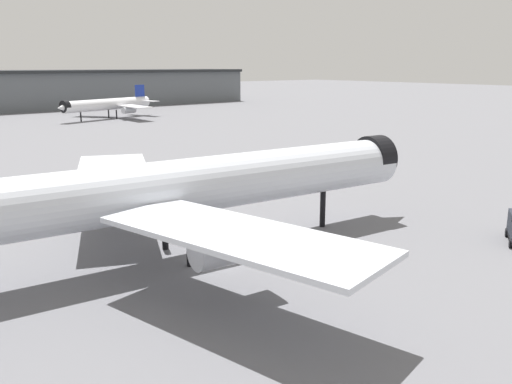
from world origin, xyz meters
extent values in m
plane|color=slate|center=(0.00, 0.00, 0.00)|extent=(900.00, 900.00, 0.00)
cylinder|color=silver|center=(0.45, 3.50, 6.85)|extent=(49.31, 9.15, 5.27)
cone|color=silver|center=(24.89, 1.55, 6.85)|extent=(6.18, 5.60, 5.16)
cylinder|color=black|center=(23.84, 1.64, 7.24)|extent=(2.78, 5.49, 5.32)
cube|color=silver|center=(-2.24, 17.43, 6.19)|extent=(15.71, 23.39, 0.42)
cylinder|color=#B7BAC1|center=(-1.28, 14.69, 4.45)|extent=(7.07, 3.43, 2.90)
cube|color=silver|center=(-4.41, -9.82, 6.19)|extent=(12.76, 23.29, 0.42)
cylinder|color=#B7BAC1|center=(-3.03, -7.27, 4.45)|extent=(7.07, 3.43, 2.90)
cylinder|color=black|center=(16.09, 2.26, 2.11)|extent=(0.63, 0.63, 4.21)
cylinder|color=black|center=(-1.78, 6.45, 2.11)|extent=(0.63, 0.63, 4.21)
cylinder|color=black|center=(-2.22, 0.94, 2.11)|extent=(0.63, 0.63, 4.21)
cylinder|color=white|center=(46.82, 136.45, 4.94)|extent=(35.23, 14.81, 3.80)
cone|color=white|center=(29.81, 130.85, 4.94)|extent=(5.14, 4.85, 3.73)
cone|color=white|center=(63.84, 142.05, 4.94)|extent=(5.83, 4.98, 3.61)
cylinder|color=black|center=(30.53, 131.09, 5.23)|extent=(2.83, 4.18, 3.84)
cube|color=white|center=(52.56, 127.85, 4.47)|extent=(5.79, 16.15, 0.30)
cylinder|color=#B7BAC1|center=(51.14, 129.42, 3.21)|extent=(5.42, 3.55, 2.09)
cube|color=white|center=(46.34, 146.78, 4.47)|extent=(14.15, 16.40, 0.30)
cylinder|color=#B7BAC1|center=(46.12, 144.67, 3.21)|extent=(5.42, 3.55, 2.09)
cube|color=navy|center=(61.12, 141.16, 7.99)|extent=(4.20, 1.70, 6.09)
cube|color=white|center=(63.11, 137.41, 5.32)|extent=(5.08, 7.13, 0.23)
cube|color=white|center=(60.50, 145.35, 5.32)|extent=(5.08, 7.13, 0.23)
cylinder|color=black|center=(35.93, 132.87, 1.52)|extent=(0.46, 0.46, 3.04)
cylinder|color=black|center=(49.15, 135.12, 1.52)|extent=(0.46, 0.46, 3.04)
cylinder|color=black|center=(47.90, 138.91, 1.52)|extent=(0.46, 0.46, 3.04)
cylinder|color=black|center=(26.01, -14.63, 0.45)|extent=(0.91, 0.72, 0.90)
cylinder|color=black|center=(29.24, -12.54, 0.45)|extent=(0.91, 0.72, 0.90)
cone|color=#F2600C|center=(20.72, 28.18, 0.34)|extent=(0.54, 0.54, 0.68)
camera|label=1|loc=(-25.74, -39.22, 18.05)|focal=37.40mm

